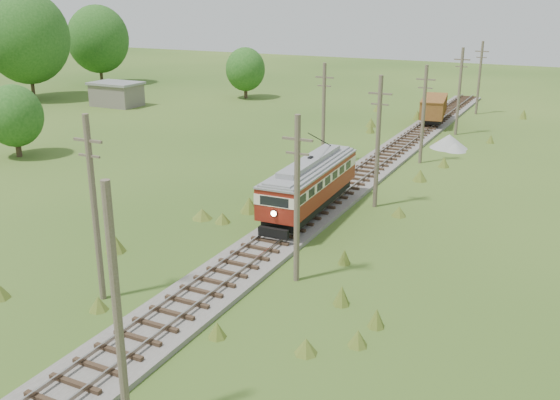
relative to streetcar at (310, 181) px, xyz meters
The scene contains 17 objects.
railbed_main 7.26m from the streetcar, 90.00° to the left, with size 3.60×96.00×0.57m.
streetcar is the anchor object (origin of this frame).
gondola 33.97m from the streetcar, 90.00° to the left, with size 3.61×7.91×2.53m.
gravel_pile 23.84m from the streetcar, 79.90° to the left, with size 3.66×3.88×1.33m.
utility_pole_r_1 22.41m from the streetcar, 82.02° to the right, with size 0.30×0.30×8.80m.
utility_pole_r_2 9.88m from the streetcar, 70.08° to the right, with size 1.60×0.30×8.60m.
utility_pole_r_3 5.49m from the streetcar, 50.59° to the left, with size 1.60×0.30×9.00m.
utility_pole_r_4 17.26m from the streetcar, 79.93° to the left, with size 1.60×0.30×8.40m.
utility_pole_r_5 30.16m from the streetcar, 83.51° to the left, with size 1.60×0.30×8.90m.
utility_pole_r_6 43.06m from the streetcar, 85.73° to the left, with size 1.60×0.30×8.70m.
utility_pole_l_a 15.83m from the streetcar, 105.54° to the right, with size 1.60×0.30×9.00m.
utility_pole_l_b 13.80m from the streetcar, 109.24° to the left, with size 1.60×0.30×8.60m.
tree_left_4 60.62m from the streetcar, 153.53° to the left, with size 11.34×11.34×14.61m.
tree_left_5 70.69m from the streetcar, 142.55° to the left, with size 9.66×9.66×12.44m.
tree_mid_a 49.59m from the streetcar, 124.40° to the left, with size 5.46×5.46×7.03m.
tree_mid_c 30.17m from the streetcar, behind, with size 5.04×5.04×6.49m.
shed 48.77m from the streetcar, 145.11° to the left, with size 6.40×4.40×3.10m.
Camera 1 is at (15.57, -8.42, 14.00)m, focal length 40.00 mm.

